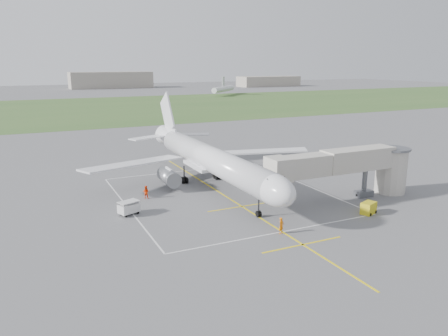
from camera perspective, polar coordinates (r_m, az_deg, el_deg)
name	(u,v)px	position (r m, az deg, el deg)	size (l,w,h in m)	color
ground	(212,188)	(67.57, -1.58, -2.59)	(700.00, 700.00, 0.00)	#535355
grass_strip	(86,109)	(192.15, -17.52, 7.37)	(700.00, 120.00, 0.02)	#365726
apron_markings	(228,198)	(62.51, 0.57, -3.93)	(28.20, 60.00, 0.01)	yellow
airliner	(210,159)	(67.15, -1.86, 1.17)	(38.93, 46.75, 13.52)	silver
jet_bridge	(353,166)	(63.65, 16.54, 0.24)	(23.40, 5.00, 7.20)	#ADA89C
gpu_unit	(369,208)	(58.91, 18.36, -5.00)	(2.37, 1.99, 1.53)	gold
baggage_cart	(129,208)	(56.91, -12.32, -5.09)	(2.92, 2.36, 1.76)	silver
ramp_worker_nose	(281,226)	(50.06, 7.49, -7.46)	(0.69, 0.45, 1.89)	#D56306
ramp_worker_wing	(146,192)	(63.13, -10.17, -3.10)	(0.90, 0.70, 1.84)	#F83A07
distant_hangars	(31,83)	(325.07, -23.91, 10.06)	(345.00, 49.00, 12.00)	gray
distant_aircraft	(77,94)	(230.02, -18.68, 9.11)	(193.81, 44.44, 8.85)	silver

